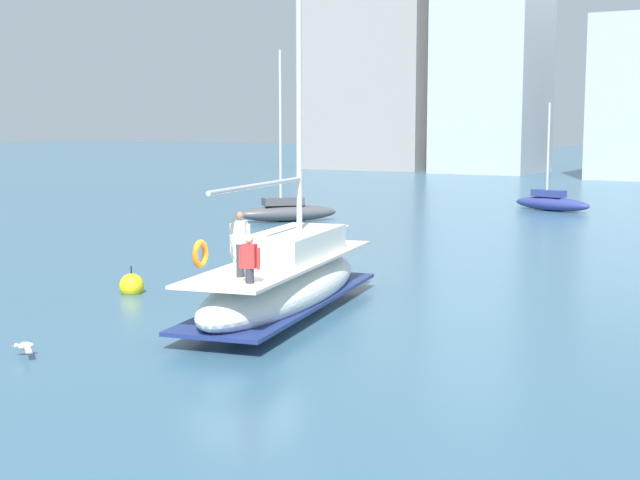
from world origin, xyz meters
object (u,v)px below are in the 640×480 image
object	(u,v)px
mooring_buoy	(132,286)
moored_sloop_near	(552,202)
main_sailboat	(285,280)
moored_sloop_far	(287,210)
seagull	(25,346)

from	to	relation	value
mooring_buoy	moored_sloop_near	bearing A→B (deg)	82.60
main_sailboat	moored_sloop_near	distance (m)	33.09
moored_sloop_near	mooring_buoy	bearing A→B (deg)	-97.40
moored_sloop_far	moored_sloop_near	bearing A→B (deg)	49.99
moored_sloop_far	mooring_buoy	bearing A→B (deg)	-72.08
moored_sloop_near	moored_sloop_far	bearing A→B (deg)	-130.01
main_sailboat	moored_sloop_far	distance (m)	23.63
seagull	moored_sloop_far	bearing A→B (deg)	109.23
moored_sloop_near	moored_sloop_far	distance (m)	16.67
moored_sloop_far	seagull	xyz separation A→B (m)	(9.41, -26.99, -0.37)
moored_sloop_near	main_sailboat	bearing A→B (deg)	-87.58
seagull	mooring_buoy	xyz separation A→B (m)	(-2.95, 7.00, -0.01)
moored_sloop_near	mooring_buoy	size ratio (longest dim) A/B	6.54
seagull	mooring_buoy	world-z (taller)	mooring_buoy
main_sailboat	moored_sloop_far	size ratio (longest dim) A/B	1.56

